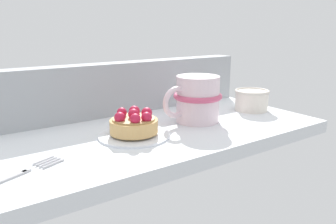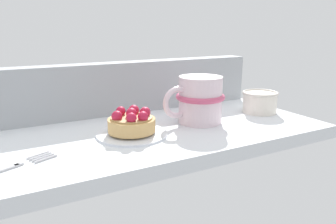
# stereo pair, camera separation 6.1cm
# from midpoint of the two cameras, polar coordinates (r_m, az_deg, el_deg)

# --- Properties ---
(ground_plane) EXTENTS (0.66, 0.32, 0.02)m
(ground_plane) POSITION_cam_midpoint_polar(r_m,az_deg,el_deg) (0.63, -6.08, -3.99)
(ground_plane) COLOR silver
(window_rail_back) EXTENTS (0.64, 0.05, 0.11)m
(window_rail_back) POSITION_cam_midpoint_polar(r_m,az_deg,el_deg) (0.73, -11.42, 4.01)
(window_rail_back) COLOR #9EA3A8
(window_rail_back) RESTS_ON ground_plane
(dessert_plate) EXTENTS (0.13, 0.13, 0.01)m
(dessert_plate) POSITION_cam_midpoint_polar(r_m,az_deg,el_deg) (0.58, -8.92, -3.90)
(dessert_plate) COLOR silver
(dessert_plate) RESTS_ON ground_plane
(raspberry_tart) EXTENTS (0.08, 0.08, 0.04)m
(raspberry_tart) POSITION_cam_midpoint_polar(r_m,az_deg,el_deg) (0.58, -8.97, -1.96)
(raspberry_tart) COLOR tan
(raspberry_tart) RESTS_ON dessert_plate
(coffee_mug) EXTENTS (0.13, 0.10, 0.09)m
(coffee_mug) POSITION_cam_midpoint_polar(r_m,az_deg,el_deg) (0.65, 2.34, 2.29)
(coffee_mug) COLOR silver
(coffee_mug) RESTS_ON ground_plane
(dessert_fork) EXTENTS (0.16, 0.08, 0.01)m
(dessert_fork) POSITION_cam_midpoint_polar(r_m,az_deg,el_deg) (0.48, -29.63, -9.98)
(dessert_fork) COLOR #B7B7BC
(dessert_fork) RESTS_ON ground_plane
(sugar_bowl) EXTENTS (0.08, 0.08, 0.05)m
(sugar_bowl) POSITION_cam_midpoint_polar(r_m,az_deg,el_deg) (0.77, 12.12, 2.12)
(sugar_bowl) COLOR silver
(sugar_bowl) RESTS_ON ground_plane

